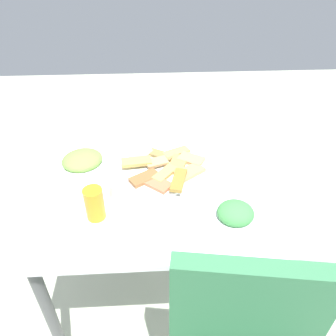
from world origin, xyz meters
TOP-DOWN VIEW (x-y plane):
  - ground_plane at (0.00, 0.00)m, footprint 6.00×6.00m
  - dining_table at (0.00, 0.00)m, footprint 1.06×0.85m
  - pide_platter at (0.02, -0.05)m, footprint 0.36×0.36m
  - salad_plate_greens at (0.36, -0.10)m, footprint 0.22×0.22m
  - salad_plate_rice at (-0.21, 0.24)m, footprint 0.20×0.20m
  - soda_can at (0.27, 0.21)m, footprint 0.09×0.09m
  - drinking_glass at (0.20, 0.12)m, footprint 0.08×0.08m
  - paper_napkin at (0.11, -0.30)m, footprint 0.20×0.20m
  - fork at (0.11, -0.32)m, footprint 0.17×0.06m
  - spoon at (0.11, -0.29)m, footprint 0.18×0.06m

SIDE VIEW (x-z plane):
  - ground_plane at x=0.00m, z-range 0.00..0.00m
  - dining_table at x=0.00m, z-range 0.27..0.97m
  - paper_napkin at x=0.11m, z-range 0.70..0.71m
  - fork at x=0.11m, z-range 0.71..0.71m
  - spoon at x=0.11m, z-range 0.71..0.71m
  - pide_platter at x=0.02m, z-range 0.69..0.74m
  - salad_plate_rice at x=-0.21m, z-range 0.69..0.76m
  - salad_plate_greens at x=0.36m, z-range 0.69..0.76m
  - drinking_glass at x=0.20m, z-range 0.70..0.79m
  - soda_can at x=0.27m, z-range 0.70..0.82m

